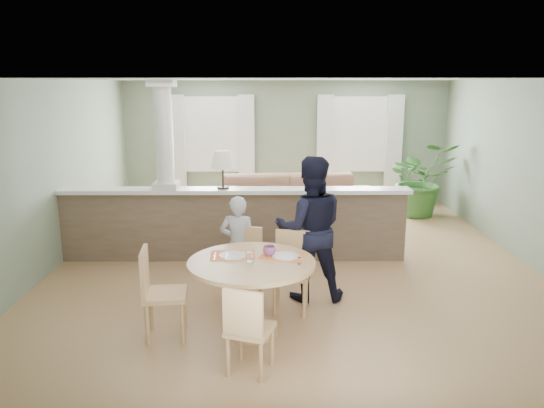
{
  "coord_description": "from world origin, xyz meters",
  "views": [
    {
      "loc": [
        -0.37,
        -7.58,
        2.68
      ],
      "look_at": [
        -0.33,
        -1.0,
        1.15
      ],
      "focal_mm": 35.0,
      "sensor_mm": 36.0,
      "label": 1
    }
  ],
  "objects_px": {
    "sofa": "(291,203)",
    "dining_table": "(252,276)",
    "chair_side": "(157,289)",
    "chair_near": "(247,327)",
    "man_person": "(310,229)",
    "chair_far_man": "(292,267)",
    "child_person": "(238,245)",
    "houseplant": "(421,179)",
    "chair_far_boy": "(245,260)"
  },
  "relations": [
    {
      "from": "sofa",
      "to": "dining_table",
      "type": "bearing_deg",
      "value": -102.86
    },
    {
      "from": "chair_side",
      "to": "chair_near",
      "type": "bearing_deg",
      "value": -134.06
    },
    {
      "from": "man_person",
      "to": "chair_far_man",
      "type": "bearing_deg",
      "value": 51.2
    },
    {
      "from": "chair_far_man",
      "to": "chair_side",
      "type": "distance_m",
      "value": 1.62
    },
    {
      "from": "dining_table",
      "to": "chair_side",
      "type": "relative_size",
      "value": 1.38
    },
    {
      "from": "chair_far_man",
      "to": "child_person",
      "type": "relative_size",
      "value": 0.74
    },
    {
      "from": "sofa",
      "to": "chair_side",
      "type": "bearing_deg",
      "value": -115.09
    },
    {
      "from": "houseplant",
      "to": "chair_near",
      "type": "height_order",
      "value": "houseplant"
    },
    {
      "from": "sofa",
      "to": "dining_table",
      "type": "relative_size",
      "value": 2.41
    },
    {
      "from": "houseplant",
      "to": "man_person",
      "type": "bearing_deg",
      "value": -121.26
    },
    {
      "from": "chair_near",
      "to": "sofa",
      "type": "bearing_deg",
      "value": -78.44
    },
    {
      "from": "sofa",
      "to": "chair_side",
      "type": "relative_size",
      "value": 3.33
    },
    {
      "from": "chair_far_man",
      "to": "houseplant",
      "type": "bearing_deg",
      "value": 66.1
    },
    {
      "from": "chair_far_boy",
      "to": "chair_near",
      "type": "height_order",
      "value": "chair_far_boy"
    },
    {
      "from": "chair_side",
      "to": "child_person",
      "type": "relative_size",
      "value": 0.77
    },
    {
      "from": "sofa",
      "to": "chair_far_man",
      "type": "bearing_deg",
      "value": -97.16
    },
    {
      "from": "houseplant",
      "to": "man_person",
      "type": "relative_size",
      "value": 0.83
    },
    {
      "from": "child_person",
      "to": "man_person",
      "type": "height_order",
      "value": "man_person"
    },
    {
      "from": "chair_far_boy",
      "to": "chair_far_man",
      "type": "height_order",
      "value": "chair_far_man"
    },
    {
      "from": "dining_table",
      "to": "chair_side",
      "type": "bearing_deg",
      "value": -174.32
    },
    {
      "from": "chair_far_boy",
      "to": "sofa",
      "type": "bearing_deg",
      "value": 93.32
    },
    {
      "from": "houseplant",
      "to": "chair_far_boy",
      "type": "xyz_separation_m",
      "value": [
        -3.37,
        -4.21,
        -0.25
      ]
    },
    {
      "from": "dining_table",
      "to": "chair_far_boy",
      "type": "distance_m",
      "value": 0.97
    },
    {
      "from": "man_person",
      "to": "child_person",
      "type": "bearing_deg",
      "value": -11.89
    },
    {
      "from": "houseplant",
      "to": "chair_side",
      "type": "height_order",
      "value": "houseplant"
    },
    {
      "from": "sofa",
      "to": "houseplant",
      "type": "bearing_deg",
      "value": 14.49
    },
    {
      "from": "chair_far_boy",
      "to": "man_person",
      "type": "bearing_deg",
      "value": 15.57
    },
    {
      "from": "chair_far_boy",
      "to": "chair_near",
      "type": "distance_m",
      "value": 1.81
    },
    {
      "from": "chair_near",
      "to": "man_person",
      "type": "height_order",
      "value": "man_person"
    },
    {
      "from": "chair_far_boy",
      "to": "man_person",
      "type": "distance_m",
      "value": 0.91
    },
    {
      "from": "chair_far_boy",
      "to": "chair_far_man",
      "type": "bearing_deg",
      "value": -13.59
    },
    {
      "from": "chair_far_man",
      "to": "chair_side",
      "type": "xyz_separation_m",
      "value": [
        -1.45,
        -0.73,
        0.02
      ]
    },
    {
      "from": "sofa",
      "to": "houseplant",
      "type": "relative_size",
      "value": 2.18
    },
    {
      "from": "chair_far_man",
      "to": "chair_side",
      "type": "bearing_deg",
      "value": -145.38
    },
    {
      "from": "child_person",
      "to": "man_person",
      "type": "distance_m",
      "value": 0.95
    },
    {
      "from": "chair_far_man",
      "to": "sofa",
      "type": "bearing_deg",
      "value": 95.61
    },
    {
      "from": "dining_table",
      "to": "chair_near",
      "type": "xyz_separation_m",
      "value": [
        -0.02,
        -0.86,
        -0.17
      ]
    },
    {
      "from": "chair_near",
      "to": "man_person",
      "type": "bearing_deg",
      "value": -92.97
    },
    {
      "from": "houseplant",
      "to": "chair_near",
      "type": "relative_size",
      "value": 1.71
    },
    {
      "from": "houseplant",
      "to": "child_person",
      "type": "xyz_separation_m",
      "value": [
        -3.46,
        -4.05,
        -0.11
      ]
    },
    {
      "from": "child_person",
      "to": "sofa",
      "type": "bearing_deg",
      "value": -97.34
    },
    {
      "from": "man_person",
      "to": "sofa",
      "type": "bearing_deg",
      "value": -89.96
    },
    {
      "from": "chair_near",
      "to": "houseplant",
      "type": "bearing_deg",
      "value": -100.12
    },
    {
      "from": "houseplant",
      "to": "chair_far_man",
      "type": "bearing_deg",
      "value": -121.69
    },
    {
      "from": "houseplant",
      "to": "chair_side",
      "type": "relative_size",
      "value": 1.53
    },
    {
      "from": "dining_table",
      "to": "chair_near",
      "type": "height_order",
      "value": "dining_table"
    },
    {
      "from": "chair_side",
      "to": "child_person",
      "type": "distance_m",
      "value": 1.45
    },
    {
      "from": "houseplant",
      "to": "child_person",
      "type": "height_order",
      "value": "houseplant"
    },
    {
      "from": "houseplant",
      "to": "chair_side",
      "type": "xyz_separation_m",
      "value": [
        -4.24,
        -5.26,
        -0.21
      ]
    },
    {
      "from": "dining_table",
      "to": "man_person",
      "type": "distance_m",
      "value": 1.2
    }
  ]
}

